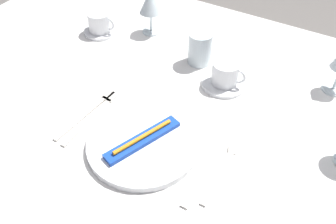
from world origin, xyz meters
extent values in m
cube|color=white|center=(0.00, 0.00, 0.72)|extent=(1.80, 1.10, 0.04)
cube|color=white|center=(0.00, 0.55, 0.61)|extent=(1.80, 0.01, 0.18)
cylinder|color=brown|center=(-0.80, 0.45, 0.35)|extent=(0.07, 0.07, 0.70)
cylinder|color=white|center=(-0.01, -0.21, 0.75)|extent=(0.28, 0.28, 0.02)
cube|color=blue|center=(-0.01, -0.21, 0.76)|extent=(0.10, 0.21, 0.01)
cylinder|color=orange|center=(-0.01, -0.21, 0.78)|extent=(0.07, 0.16, 0.01)
cube|color=beige|center=(-0.18, -0.21, 0.74)|extent=(0.02, 0.20, 0.00)
cube|color=beige|center=(-0.18, -0.10, 0.74)|extent=(0.02, 0.04, 0.00)
cube|color=beige|center=(-0.20, -0.21, 0.74)|extent=(0.02, 0.20, 0.00)
cube|color=beige|center=(-0.20, -0.10, 0.74)|extent=(0.02, 0.04, 0.00)
cube|color=beige|center=(0.16, -0.21, 0.74)|extent=(0.03, 0.20, 0.00)
cube|color=beige|center=(0.16, -0.10, 0.74)|extent=(0.02, 0.06, 0.00)
cube|color=beige|center=(0.19, -0.20, 0.74)|extent=(0.02, 0.17, 0.00)
ellipsoid|color=beige|center=(0.19, -0.10, 0.74)|extent=(0.03, 0.04, 0.01)
cylinder|color=white|center=(0.06, 0.12, 0.74)|extent=(0.13, 0.13, 0.01)
cylinder|color=white|center=(0.06, 0.12, 0.78)|extent=(0.08, 0.08, 0.07)
torus|color=white|center=(0.10, 0.12, 0.79)|extent=(0.05, 0.01, 0.05)
cylinder|color=white|center=(-0.43, 0.16, 0.74)|extent=(0.12, 0.12, 0.01)
cylinder|color=white|center=(-0.43, 0.16, 0.78)|extent=(0.08, 0.08, 0.07)
torus|color=white|center=(-0.39, 0.16, 0.79)|extent=(0.05, 0.01, 0.05)
cylinder|color=silver|center=(-0.28, 0.25, 0.74)|extent=(0.06, 0.06, 0.01)
cylinder|color=silver|center=(-0.28, 0.25, 0.78)|extent=(0.01, 0.01, 0.07)
cone|color=silver|center=(-0.28, 0.25, 0.86)|extent=(0.08, 0.08, 0.08)
cylinder|color=silver|center=(0.35, 0.26, 0.74)|extent=(0.07, 0.07, 0.01)
cylinder|color=silver|center=(-0.05, 0.18, 0.79)|extent=(0.08, 0.08, 0.10)
camera|label=1|loc=(0.36, -0.70, 1.44)|focal=39.62mm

